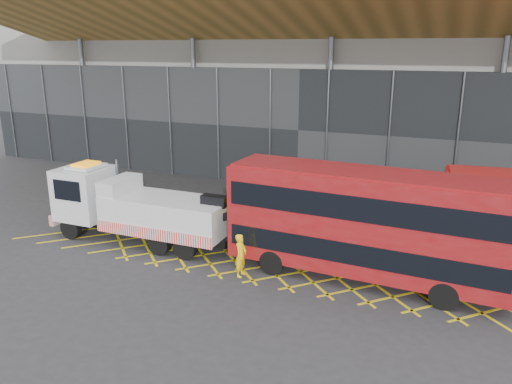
% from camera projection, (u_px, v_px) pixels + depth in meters
% --- Properties ---
extents(ground_plane, '(120.00, 120.00, 0.00)m').
position_uv_depth(ground_plane, '(190.00, 238.00, 25.39)').
color(ground_plane, '#2B2B2D').
extents(road_markings, '(27.96, 7.16, 0.01)m').
position_uv_depth(road_markings, '(295.00, 255.00, 23.32)').
color(road_markings, yellow).
rests_on(road_markings, ground_plane).
extents(construction_building, '(55.00, 23.97, 18.00)m').
position_uv_depth(construction_building, '(327.00, 53.00, 38.49)').
color(construction_building, gray).
rests_on(construction_building, ground_plane).
extents(recovery_truck, '(10.94, 2.64, 3.83)m').
position_uv_depth(recovery_truck, '(134.00, 207.00, 24.66)').
color(recovery_truck, black).
rests_on(recovery_truck, ground_plane).
extents(bus_towed, '(11.55, 3.26, 4.65)m').
position_uv_depth(bus_towed, '(365.00, 221.00, 20.23)').
color(bus_towed, maroon).
rests_on(bus_towed, ground_plane).
extents(worker, '(0.45, 0.68, 1.87)m').
position_uv_depth(worker, '(241.00, 255.00, 21.01)').
color(worker, yellow).
rests_on(worker, ground_plane).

